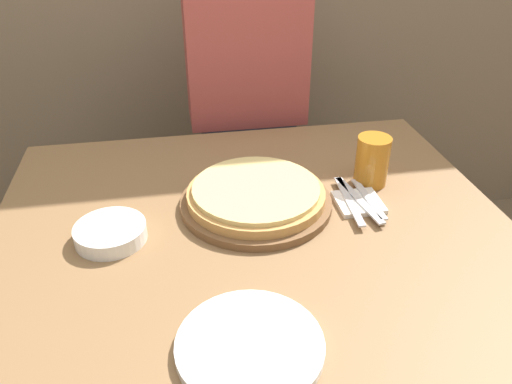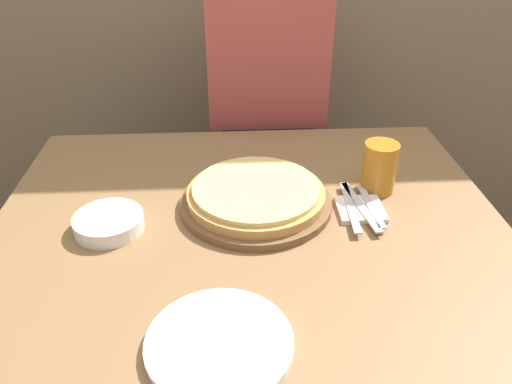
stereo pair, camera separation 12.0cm
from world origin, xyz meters
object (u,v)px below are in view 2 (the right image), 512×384
Objects in this scene: dinner_plate at (219,343)px; side_bowl at (109,223)px; dinner_knife at (361,206)px; spoon at (371,206)px; pizza_on_board at (256,197)px; fork at (350,206)px; beer_glass at (380,166)px; diner_person at (266,137)px.

side_bowl reaches higher than dinner_plate.
dinner_knife is at bearing 49.68° from dinner_plate.
spoon is (0.62, 0.04, -0.00)m from side_bowl.
side_bowl is (-0.25, 0.36, 0.01)m from dinner_plate.
side_bowl is at bearing -167.13° from pizza_on_board.
spoon is (0.03, 0.00, 0.00)m from dinner_knife.
fork and spoon have the same top height.
fork is (0.22, -0.04, -0.01)m from pizza_on_board.
beer_glass is 0.10× the size of diner_person.
dinner_knife is (-0.06, -0.10, -0.06)m from beer_glass.
dinner_knife is at bearing 3.86° from side_bowl.
diner_person reaches higher than beer_glass.
side_bowl is 0.59m from dinner_knife.
side_bowl is 0.72× the size of dinner_knife.
beer_glass is at bearing -65.46° from diner_person.
pizza_on_board is 0.28m from spoon.
pizza_on_board is 0.25m from dinner_knife.
spoon is (-0.04, -0.10, -0.06)m from beer_glass.
diner_person reaches higher than pizza_on_board.
dinner_knife is 0.16× the size of diner_person.
spoon is 0.67m from diner_person.
diner_person is at bearing 58.45° from side_bowl.
pizza_on_board is 2.34× the size of side_bowl.
beer_glass reaches higher than fork.
dinner_knife is (0.25, -0.04, -0.01)m from pizza_on_board.
pizza_on_board is at bearing 170.42° from fork.
diner_person reaches higher than fork.
diner_person is at bearing 103.75° from fork.
dinner_knife is at bearing -74.13° from diner_person.
diner_person is (0.41, 0.67, -0.12)m from side_bowl.
dinner_plate is at bearing -130.32° from dinner_knife.
spoon is at bearing 0.00° from fork.
beer_glass reaches higher than dinner_knife.
side_bowl is 0.84× the size of spoon.
beer_glass is 0.14m from fork.
beer_glass reaches higher than pizza_on_board.
spoon is 0.14× the size of diner_person.
dinner_plate is at bearing -54.77° from side_bowl.
diner_person is at bearing 81.23° from dinner_plate.
side_bowl reaches higher than dinner_knife.
fork is 0.03m from dinner_knife.
diner_person is (-0.15, 0.63, -0.11)m from fork.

